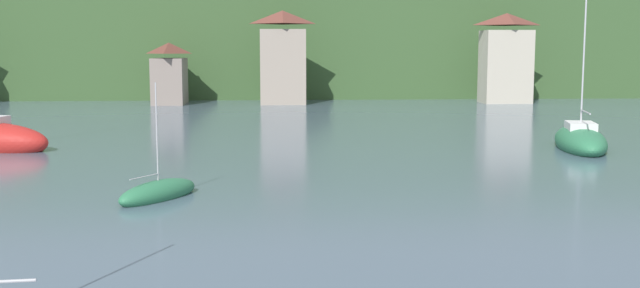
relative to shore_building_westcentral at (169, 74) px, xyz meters
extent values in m
cube|color=#38562D|center=(12.01, 33.66, 4.20)|extent=(352.00, 57.09, 14.69)
ellipsoid|color=#264223|center=(23.35, 47.93, 2.00)|extent=(246.40, 39.97, 35.68)
cube|color=gray|center=(0.00, 0.00, -0.72)|extent=(3.28, 5.78, 4.84)
pyramid|color=brown|center=(0.00, 0.00, 2.76)|extent=(3.44, 6.06, 1.15)
cube|color=gray|center=(12.01, -0.92, 0.78)|extent=(4.75, 3.94, 7.85)
pyramid|color=brown|center=(12.01, -0.92, 5.99)|extent=(4.99, 4.13, 1.38)
cube|color=#BCB29E|center=(36.04, -1.07, 0.76)|extent=(5.05, 3.64, 7.80)
pyramid|color=brown|center=(36.04, -1.07, 5.84)|extent=(5.31, 3.82, 1.27)
ellipsoid|color=#2D754C|center=(28.64, -38.31, -2.74)|extent=(4.56, 8.65, 1.80)
cylinder|color=#B7B7BC|center=(28.64, -38.31, 3.44)|extent=(0.10, 0.10, 11.35)
cylinder|color=#ADADB2|center=(28.30, -39.67, -0.88)|extent=(0.76, 2.75, 0.09)
cube|color=silver|center=(28.64, -38.31, -1.92)|extent=(2.04, 2.63, 0.65)
ellipsoid|color=#2D754C|center=(6.20, -51.57, -2.92)|extent=(3.35, 4.18, 0.99)
cylinder|color=#B7B7BC|center=(6.20, -51.57, -0.64)|extent=(0.05, 0.05, 4.01)
cylinder|color=#ADADB2|center=(5.78, -52.21, -2.17)|extent=(0.88, 1.32, 0.04)
camera|label=1|loc=(10.50, -80.43, 2.60)|focal=41.95mm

